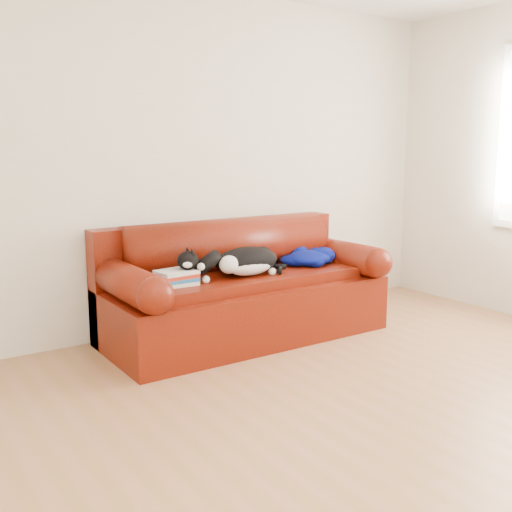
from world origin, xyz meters
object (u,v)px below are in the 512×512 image
(sofa_base, at_px, (245,306))
(cat, at_px, (247,262))
(book_stack, at_px, (175,278))
(blanket, at_px, (309,257))

(sofa_base, height_order, cat, cat)
(book_stack, xyz_separation_m, cat, (0.56, -0.02, 0.05))
(book_stack, height_order, cat, cat)
(blanket, bearing_deg, sofa_base, 176.98)
(book_stack, bearing_deg, blanket, 2.50)
(book_stack, distance_m, blanket, 1.20)
(cat, relative_size, blanket, 1.45)
(sofa_base, height_order, book_stack, book_stack)
(blanket, bearing_deg, cat, -173.18)
(sofa_base, relative_size, book_stack, 7.20)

